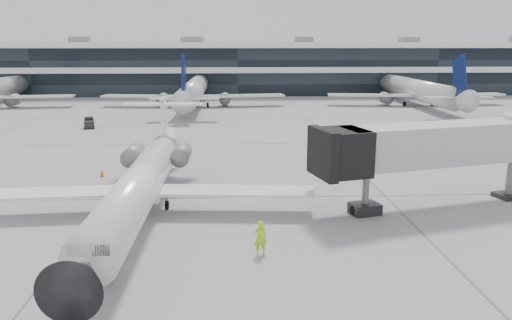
{
  "coord_description": "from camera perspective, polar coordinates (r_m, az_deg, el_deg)",
  "views": [
    {
      "loc": [
        -1.02,
        -34.51,
        10.86
      ],
      "look_at": [
        0.6,
        0.82,
        2.6
      ],
      "focal_mm": 35.0,
      "sensor_mm": 36.0,
      "label": 1
    }
  ],
  "objects": [
    {
      "name": "ramp_worker",
      "position": [
        26.48,
        0.49,
        -8.87
      ],
      "size": [
        0.72,
        0.51,
        1.86
      ],
      "primitive_type": "imported",
      "rotation": [
        0.0,
        0.0,
        3.25
      ],
      "color": "#B9EE19",
      "rests_on": "ground"
    },
    {
      "name": "far_tug",
      "position": [
        69.64,
        -18.53,
        4.02
      ],
      "size": [
        1.85,
        2.48,
        1.4
      ],
      "rotation": [
        0.0,
        0.0,
        0.28
      ],
      "color": "black",
      "rests_on": "ground"
    },
    {
      "name": "terminal",
      "position": [
        116.66,
        -2.15,
        10.26
      ],
      "size": [
        170.0,
        22.0,
        10.0
      ],
      "primitive_type": "cube",
      "color": "black",
      "rests_on": "ground"
    },
    {
      "name": "jet_bridge",
      "position": [
        36.25,
        21.79,
        1.76
      ],
      "size": [
        18.14,
        7.81,
        5.89
      ],
      "rotation": [
        0.0,
        0.0,
        0.26
      ],
      "color": "#A4A5A8",
      "rests_on": "ground"
    },
    {
      "name": "traffic_cone",
      "position": [
        43.67,
        -17.19,
        -1.46
      ],
      "size": [
        0.42,
        0.42,
        0.62
      ],
      "rotation": [
        0.0,
        0.0,
        0.01
      ],
      "color": "#FD630D",
      "rests_on": "ground"
    },
    {
      "name": "bg_jet_right",
      "position": [
        96.02,
        17.62,
        6.04
      ],
      "size": [
        32.0,
        40.0,
        9.6
      ],
      "primitive_type": null,
      "color": "silver",
      "rests_on": "ground"
    },
    {
      "name": "ground",
      "position": [
        36.19,
        -0.89,
        -4.32
      ],
      "size": [
        220.0,
        220.0,
        0.0
      ],
      "primitive_type": "plane",
      "color": "gray",
      "rests_on": "ground"
    },
    {
      "name": "bg_jet_center",
      "position": [
        90.43,
        -7.07,
        6.15
      ],
      "size": [
        32.0,
        40.0,
        9.6
      ],
      "primitive_type": null,
      "color": "silver",
      "rests_on": "ground"
    },
    {
      "name": "regional_jet",
      "position": [
        32.88,
        -12.92,
        -2.47
      ],
      "size": [
        22.38,
        27.81,
        6.44
      ],
      "rotation": [
        0.0,
        0.0,
        -0.0
      ],
      "color": "white",
      "rests_on": "ground"
    }
  ]
}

